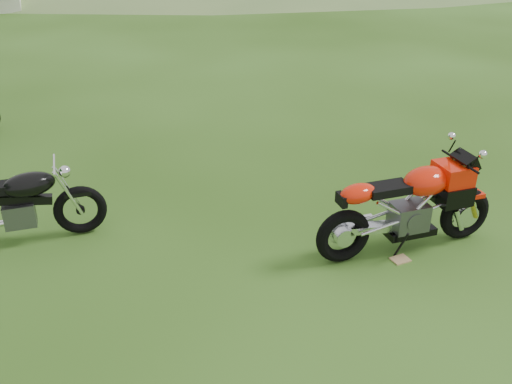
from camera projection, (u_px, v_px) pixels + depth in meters
ground at (285, 249)px, 7.13m from camera, size 120.00×120.00×0.00m
sport_motorcycle at (409, 200)px, 6.84m from camera, size 2.34×0.97×1.36m
plywood_board at (400, 259)px, 6.91m from camera, size 0.23×0.19×0.02m
vintage_moto_a at (16, 204)px, 7.03m from camera, size 2.14×0.87×1.10m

